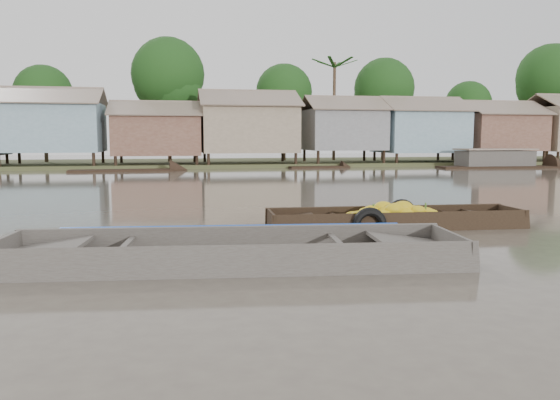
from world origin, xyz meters
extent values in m
plane|color=#51473E|center=(0.00, 0.00, 0.00)|extent=(120.00, 120.00, 0.00)
cube|color=#384723|center=(0.00, 33.00, 0.00)|extent=(120.00, 12.00, 0.50)
cube|color=#7998A7|center=(-10.50, 29.50, 2.70)|extent=(6.20, 5.20, 3.20)
cube|color=#7B6047|center=(-10.50, 28.10, 4.75)|extent=(6.60, 3.02, 1.28)
cube|color=#7B6047|center=(-10.50, 30.90, 4.75)|extent=(6.60, 3.02, 1.28)
cube|color=brown|center=(-3.80, 29.50, 2.20)|extent=(5.80, 4.60, 2.70)
cube|color=#7B6047|center=(-3.80, 28.26, 4.00)|extent=(6.20, 2.67, 1.14)
cube|color=#7B6047|center=(-3.80, 30.74, 4.00)|extent=(6.20, 2.67, 1.14)
cube|color=gray|center=(2.50, 29.50, 2.65)|extent=(6.50, 5.30, 3.30)
cube|color=#7B6047|center=(2.50, 28.07, 4.75)|extent=(6.90, 3.08, 1.31)
cube|color=#7B6047|center=(2.50, 30.93, 4.75)|extent=(6.90, 3.08, 1.31)
cube|color=slate|center=(9.50, 29.50, 2.60)|extent=(5.40, 4.70, 2.90)
cube|color=#7B6047|center=(9.50, 28.23, 4.50)|extent=(5.80, 2.73, 1.17)
cube|color=#7B6047|center=(9.50, 30.77, 4.50)|extent=(5.80, 2.73, 1.17)
cube|color=#7998A7|center=(15.50, 29.50, 2.50)|extent=(6.00, 5.00, 3.10)
cube|color=#7B6047|center=(15.50, 28.15, 4.50)|extent=(6.40, 2.90, 1.24)
cube|color=#7B6047|center=(15.50, 30.85, 4.50)|extent=(6.40, 2.90, 1.24)
cube|color=brown|center=(22.00, 29.50, 2.45)|extent=(5.70, 4.90, 2.80)
cube|color=#7B6047|center=(22.00, 28.18, 4.30)|extent=(6.10, 2.85, 1.21)
cube|color=#7B6047|center=(22.00, 30.82, 4.30)|extent=(6.10, 2.85, 1.21)
cylinder|color=#473323|center=(-12.00, 34.00, 2.45)|extent=(0.28, 0.28, 4.90)
sphere|color=#163410|center=(-12.00, 34.00, 5.25)|extent=(4.20, 4.20, 4.20)
cylinder|color=#473323|center=(-3.00, 33.00, 3.15)|extent=(0.28, 0.28, 6.30)
sphere|color=#163410|center=(-3.00, 33.00, 6.75)|extent=(5.40, 5.40, 5.40)
cylinder|color=#473323|center=(6.00, 34.00, 2.62)|extent=(0.28, 0.28, 5.25)
sphere|color=#163410|center=(6.00, 34.00, 5.62)|extent=(4.50, 4.50, 4.50)
cylinder|color=#473323|center=(14.00, 33.00, 2.80)|extent=(0.28, 0.28, 5.60)
sphere|color=#163410|center=(14.00, 33.00, 6.00)|extent=(4.80, 4.80, 4.80)
cylinder|color=#473323|center=(22.00, 34.00, 2.27)|extent=(0.28, 0.28, 4.55)
sphere|color=#163410|center=(22.00, 34.00, 4.88)|extent=(3.90, 3.90, 3.90)
cylinder|color=#473323|center=(29.00, 33.00, 3.32)|extent=(0.28, 0.28, 6.65)
sphere|color=#163410|center=(29.00, 33.00, 7.12)|extent=(5.70, 5.70, 5.70)
cylinder|color=#473323|center=(10.00, 33.50, 4.00)|extent=(0.24, 0.24, 8.00)
cube|color=black|center=(2.29, 2.49, -0.08)|extent=(5.75, 1.37, 0.08)
cube|color=black|center=(2.32, 3.11, 0.15)|extent=(5.83, 0.44, 0.54)
cube|color=black|center=(2.26, 1.87, 0.15)|extent=(5.83, 0.44, 0.54)
cube|color=black|center=(5.14, 2.35, 0.15)|extent=(0.12, 1.27, 0.51)
cube|color=black|center=(4.64, 2.37, 0.21)|extent=(1.04, 1.14, 0.20)
cube|color=black|center=(-0.56, 2.63, 0.15)|extent=(0.12, 1.27, 0.51)
cube|color=black|center=(-0.06, 2.60, 0.21)|extent=(1.04, 1.14, 0.20)
cube|color=black|center=(0.93, 2.55, 0.26)|extent=(0.16, 1.22, 0.05)
cube|color=black|center=(3.65, 2.42, 0.26)|extent=(0.16, 1.22, 0.05)
ellipsoid|color=gold|center=(2.37, 2.14, 0.21)|extent=(0.39, 0.28, 0.23)
ellipsoid|color=gold|center=(3.25, 2.08, 0.19)|extent=(0.40, 0.29, 0.24)
ellipsoid|color=gold|center=(2.46, 2.29, 0.32)|extent=(0.42, 0.30, 0.25)
ellipsoid|color=gold|center=(2.02, 2.55, 0.45)|extent=(0.46, 0.33, 0.27)
ellipsoid|color=gold|center=(3.12, 2.67, 0.27)|extent=(0.47, 0.34, 0.28)
ellipsoid|color=gold|center=(1.76, 2.57, 0.36)|extent=(0.48, 0.35, 0.29)
ellipsoid|color=gold|center=(2.36, 2.38, 0.36)|extent=(0.43, 0.31, 0.26)
ellipsoid|color=gold|center=(1.37, 2.19, 0.14)|extent=(0.38, 0.27, 0.23)
ellipsoid|color=gold|center=(2.01, 2.80, 0.33)|extent=(0.38, 0.27, 0.23)
ellipsoid|color=gold|center=(2.24, 2.62, 0.36)|extent=(0.46, 0.33, 0.27)
ellipsoid|color=gold|center=(2.75, 2.30, 0.39)|extent=(0.38, 0.27, 0.22)
ellipsoid|color=gold|center=(2.32, 2.58, 0.43)|extent=(0.37, 0.26, 0.22)
ellipsoid|color=gold|center=(2.61, 2.86, 0.24)|extent=(0.40, 0.29, 0.24)
ellipsoid|color=gold|center=(1.33, 2.48, 0.16)|extent=(0.37, 0.27, 0.22)
ellipsoid|color=gold|center=(1.34, 2.67, 0.23)|extent=(0.44, 0.32, 0.26)
ellipsoid|color=gold|center=(2.15, 2.75, 0.29)|extent=(0.39, 0.28, 0.23)
ellipsoid|color=gold|center=(2.06, 2.42, 0.37)|extent=(0.45, 0.32, 0.27)
ellipsoid|color=gold|center=(2.18, 2.33, 0.42)|extent=(0.46, 0.33, 0.27)
ellipsoid|color=gold|center=(3.06, 2.30, 0.29)|extent=(0.44, 0.32, 0.26)
ellipsoid|color=gold|center=(1.42, 2.49, 0.25)|extent=(0.48, 0.35, 0.29)
ellipsoid|color=gold|center=(2.13, 2.70, 0.33)|extent=(0.43, 0.31, 0.26)
ellipsoid|color=gold|center=(2.45, 2.44, 0.45)|extent=(0.49, 0.35, 0.29)
ellipsoid|color=gold|center=(1.91, 2.23, 0.31)|extent=(0.37, 0.27, 0.22)
ellipsoid|color=gold|center=(1.59, 2.22, 0.19)|extent=(0.47, 0.33, 0.28)
ellipsoid|color=gold|center=(2.66, 2.41, 0.37)|extent=(0.44, 0.32, 0.26)
ellipsoid|color=gold|center=(1.51, 2.33, 0.24)|extent=(0.48, 0.35, 0.29)
ellipsoid|color=gold|center=(1.63, 2.58, 0.33)|extent=(0.41, 0.30, 0.25)
ellipsoid|color=gold|center=(2.06, 2.63, 0.34)|extent=(0.42, 0.30, 0.25)
ellipsoid|color=gold|center=(1.61, 2.31, 0.25)|extent=(0.43, 0.31, 0.25)
cylinder|color=#3F6626|center=(1.77, 2.51, 0.45)|extent=(0.04, 0.04, 0.19)
cylinder|color=#3F6626|center=(2.49, 2.48, 0.45)|extent=(0.04, 0.04, 0.19)
cylinder|color=#3F6626|center=(3.01, 2.45, 0.45)|extent=(0.04, 0.04, 0.19)
torus|color=black|center=(2.74, 3.17, 0.17)|extent=(0.78, 0.22, 0.78)
torus|color=black|center=(1.43, 1.83, 0.17)|extent=(0.78, 0.22, 0.78)
cube|color=#413C37|center=(-1.72, -0.45, -0.08)|extent=(7.39, 2.30, 0.08)
cube|color=#413C37|center=(-1.63, 0.44, 0.18)|extent=(7.40, 0.93, 0.59)
cube|color=#413C37|center=(-1.81, -1.33, 0.18)|extent=(7.40, 0.93, 0.59)
cube|color=#413C37|center=(1.89, -0.82, 0.18)|extent=(0.25, 1.81, 0.56)
cube|color=#413C37|center=(1.26, -0.75, 0.25)|extent=(1.41, 1.68, 0.24)
cube|color=#413C37|center=(-5.34, -0.07, 0.18)|extent=(0.25, 1.81, 0.56)
cube|color=#413C37|center=(-4.71, -0.14, 0.25)|extent=(1.41, 1.68, 0.24)
cube|color=#413C37|center=(-3.45, -0.27, 0.29)|extent=(0.28, 1.74, 0.05)
cube|color=#413C37|center=(0.00, -0.62, 0.29)|extent=(0.28, 1.74, 0.05)
cube|color=#665E54|center=(-1.72, -0.45, -0.04)|extent=(5.64, 1.98, 0.02)
cube|color=#103DA5|center=(-1.63, 0.50, 0.40)|extent=(5.98, 0.70, 0.15)
torus|color=olive|center=(0.47, -0.97, -0.01)|extent=(0.41, 0.41, 0.06)
torus|color=olive|center=(0.47, -0.97, 0.03)|extent=(0.34, 0.34, 0.06)
cube|color=black|center=(-5.79, 25.05, -0.05)|extent=(6.20, 1.56, 0.35)
cube|color=black|center=(6.79, 26.53, -0.05)|extent=(3.82, 1.01, 0.35)
cube|color=black|center=(18.81, 24.29, -0.05)|extent=(8.19, 2.44, 0.35)
cube|color=black|center=(19.00, 25.00, 0.55)|extent=(5.00, 2.00, 1.20)
camera|label=1|loc=(-2.62, -9.11, 2.02)|focal=35.00mm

